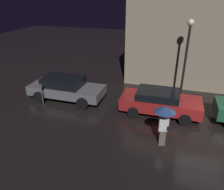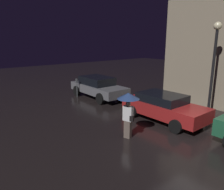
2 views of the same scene
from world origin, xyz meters
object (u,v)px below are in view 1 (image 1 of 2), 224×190
Objects in this scene: parked_car_red at (160,101)px; pedestrian_with_umbrella at (165,116)px; parking_meter at (42,93)px; street_lamp_near at (187,48)px; parked_car_grey at (66,88)px.

parked_car_red is 2.24× the size of pedestrian_with_umbrella.
parked_car_red is 2.94m from pedestrian_with_umbrella.
parking_meter is 8.87m from street_lamp_near.
parked_car_grey reaches higher than parking_meter.
pedestrian_with_umbrella is 5.57m from street_lamp_near.
street_lamp_near is at bearing 65.57° from parked_car_red.
parked_car_red is 3.65m from street_lamp_near.
street_lamp_near is (0.72, 5.25, 1.74)m from pedestrian_with_umbrella.
street_lamp_near reaches higher than parked_car_grey.
parked_car_grey is at bearing -42.07° from pedestrian_with_umbrella.
parked_car_red is 6.79m from parking_meter.
street_lamp_near is (6.85, 2.31, 2.44)m from parked_car_grey.
parked_car_red is (5.75, -0.12, -0.06)m from parked_car_grey.
parked_car_red is at bearing 8.57° from parking_meter.
parked_car_red is 0.89× the size of street_lamp_near.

